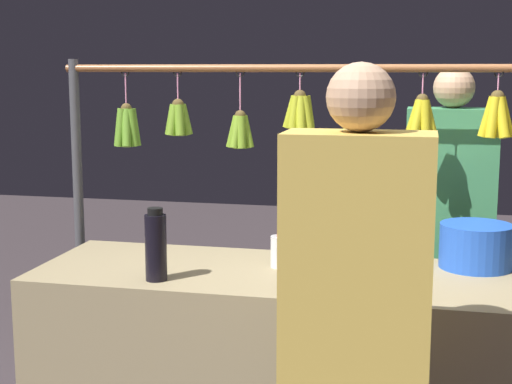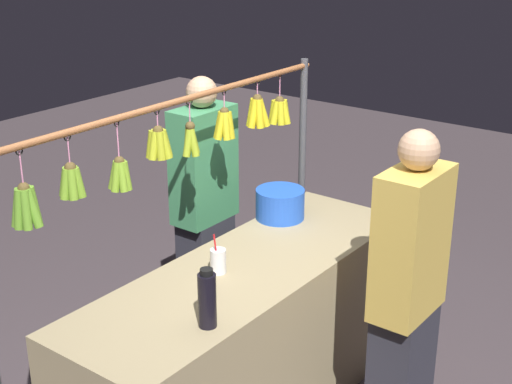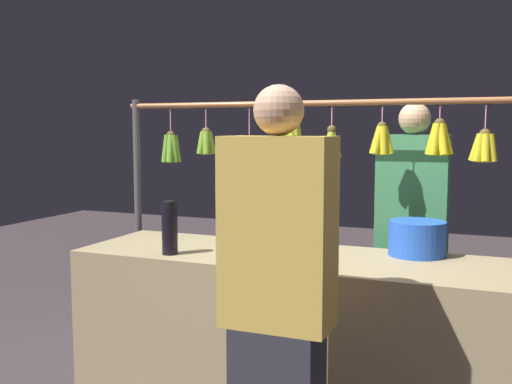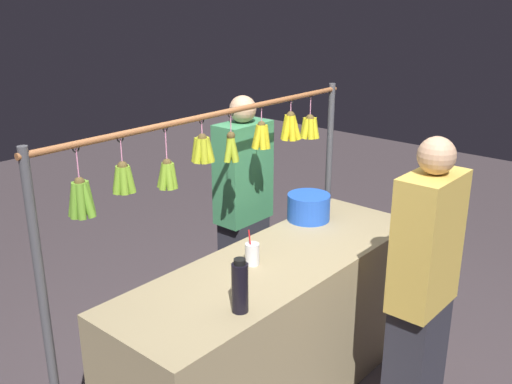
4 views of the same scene
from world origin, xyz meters
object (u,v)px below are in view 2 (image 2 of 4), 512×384
Objects in this scene: vendor_person at (205,214)px; customer_person at (406,305)px; drink_cup at (218,261)px; blue_bucket at (280,204)px; water_bottle at (207,299)px.

customer_person is at bearing 79.18° from vendor_person.
drink_cup is 0.12× the size of vendor_person.
vendor_person is (-0.63, -0.63, -0.13)m from drink_cup.
blue_bucket is at bearing -110.74° from customer_person.
water_bottle is 0.49m from drink_cup.
blue_bucket is 0.17× the size of vendor_person.
water_bottle is 0.94m from customer_person.
customer_person reaches higher than vendor_person.
vendor_person is 1.46m from customer_person.
drink_cup is at bearing -66.02° from customer_person.
customer_person is at bearing 69.26° from blue_bucket.
blue_bucket is 0.74m from drink_cup.
blue_bucket is 0.17× the size of customer_person.
water_bottle is at bearing -35.10° from customer_person.
vendor_person is (-1.03, -0.90, -0.19)m from water_bottle.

